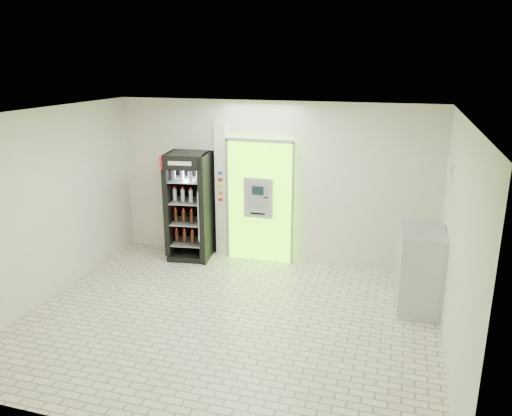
% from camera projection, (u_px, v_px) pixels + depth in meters
% --- Properties ---
extents(ground, '(6.00, 6.00, 0.00)m').
position_uv_depth(ground, '(228.00, 320.00, 7.35)').
color(ground, beige).
rests_on(ground, ground).
extents(room_shell, '(6.00, 6.00, 6.00)m').
position_uv_depth(room_shell, '(225.00, 200.00, 6.83)').
color(room_shell, silver).
rests_on(room_shell, ground).
extents(atm_assembly, '(1.30, 0.24, 2.33)m').
position_uv_depth(atm_assembly, '(260.00, 200.00, 9.30)').
color(atm_assembly, '#6AF508').
rests_on(atm_assembly, ground).
extents(pillar, '(0.22, 0.11, 2.60)m').
position_uv_depth(pillar, '(221.00, 190.00, 9.51)').
color(pillar, silver).
rests_on(pillar, ground).
extents(beverage_cooler, '(0.86, 0.80, 2.05)m').
position_uv_depth(beverage_cooler, '(190.00, 208.00, 9.47)').
color(beverage_cooler, black).
rests_on(beverage_cooler, ground).
extents(steel_cabinet, '(0.70, 0.99, 1.27)m').
position_uv_depth(steel_cabinet, '(420.00, 270.00, 7.54)').
color(steel_cabinet, '#AFB2B7').
rests_on(steel_cabinet, ground).
extents(exit_sign, '(0.02, 0.22, 0.26)m').
position_uv_depth(exit_sign, '(452.00, 172.00, 7.22)').
color(exit_sign, white).
rests_on(exit_sign, room_shell).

